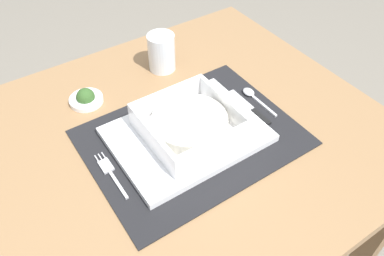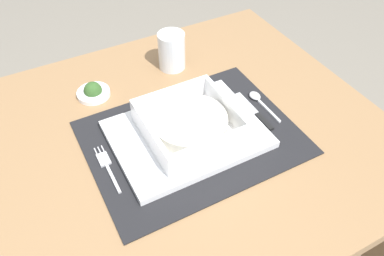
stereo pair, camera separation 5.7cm
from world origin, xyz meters
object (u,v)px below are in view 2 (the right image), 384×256
(spoon, at_px, (258,99))
(drinking_glass, at_px, (172,53))
(porridge_bowl, at_px, (190,124))
(butter_knife, at_px, (256,113))
(fork, at_px, (106,165))
(condiment_saucer, at_px, (93,92))
(dining_table, at_px, (179,164))

(spoon, height_order, drinking_glass, drinking_glass)
(porridge_bowl, bearing_deg, butter_knife, -2.50)
(fork, distance_m, condiment_saucer, 0.23)
(drinking_glass, bearing_deg, dining_table, -113.35)
(drinking_glass, bearing_deg, spoon, -62.07)
(spoon, distance_m, butter_knife, 0.05)
(fork, xyz_separation_m, spoon, (0.38, 0.02, 0.00))
(dining_table, distance_m, condiment_saucer, 0.27)
(porridge_bowl, height_order, drinking_glass, drinking_glass)
(dining_table, bearing_deg, condiment_saucer, 119.99)
(spoon, bearing_deg, drinking_glass, 116.27)
(fork, xyz_separation_m, drinking_glass, (0.27, 0.24, 0.04))
(condiment_saucer, bearing_deg, dining_table, -60.01)
(spoon, bearing_deg, butter_knife, -131.29)
(butter_knife, distance_m, drinking_glass, 0.28)
(fork, xyz_separation_m, butter_knife, (0.35, -0.01, 0.00))
(spoon, xyz_separation_m, drinking_glass, (-0.12, 0.22, 0.03))
(spoon, xyz_separation_m, condiment_saucer, (-0.34, 0.20, 0.00))
(porridge_bowl, xyz_separation_m, butter_knife, (0.17, -0.01, -0.03))
(dining_table, height_order, fork, fork)
(fork, height_order, spoon, spoon)
(butter_knife, bearing_deg, dining_table, 173.91)
(condiment_saucer, bearing_deg, spoon, -31.32)
(dining_table, xyz_separation_m, porridge_bowl, (0.02, -0.02, 0.15))
(fork, distance_m, butter_knife, 0.35)
(condiment_saucer, bearing_deg, porridge_bowl, -59.54)
(spoon, xyz_separation_m, butter_knife, (-0.03, -0.04, -0.00))
(drinking_glass, height_order, condiment_saucer, drinking_glass)
(porridge_bowl, bearing_deg, spoon, 8.64)
(porridge_bowl, bearing_deg, drinking_glass, 72.16)
(porridge_bowl, bearing_deg, dining_table, 124.23)
(butter_knife, height_order, condiment_saucer, condiment_saucer)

